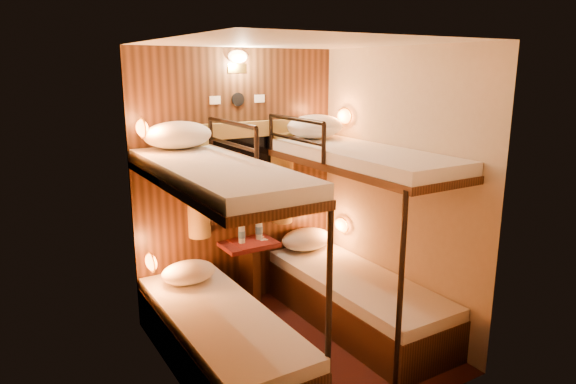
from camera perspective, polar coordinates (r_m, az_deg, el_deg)
floor at (r=4.39m, az=1.07°, el=-16.82°), size 2.10×2.10×0.00m
ceiling at (r=3.79m, az=1.24°, el=16.28°), size 2.10×2.10×0.00m
wall_back at (r=4.81m, az=-5.57°, el=1.28°), size 2.40×0.00×2.40m
wall_front at (r=3.13m, az=11.57°, el=-5.82°), size 2.40×0.00×2.40m
wall_left at (r=3.51m, az=-12.81°, el=-3.72°), size 0.00×2.40×2.40m
wall_right at (r=4.52m, az=11.91°, el=0.23°), size 0.00×2.40×2.40m
back_panel at (r=4.80m, az=-5.49°, el=1.25°), size 2.00×0.03×2.40m
bunk_left at (r=3.92m, az=-7.66°, el=-11.69°), size 0.72×1.90×1.82m
bunk_right at (r=4.54m, az=7.62°, el=-8.03°), size 0.72×1.90×1.82m
window at (r=4.78m, az=-5.32°, el=0.96°), size 1.00×0.12×0.79m
curtains at (r=4.73m, az=-5.17°, el=1.86°), size 1.10×0.22×1.00m
back_fixtures at (r=4.66m, az=-5.59°, el=13.84°), size 0.54×0.09×0.48m
reading_lamps at (r=4.50m, az=-3.63°, el=0.97°), size 2.00×0.20×1.25m
table at (r=4.87m, az=-4.32°, el=-8.21°), size 0.50×0.34×0.66m
bottle_left at (r=4.74m, az=-5.16°, el=-4.58°), size 0.06×0.06×0.22m
bottle_right at (r=4.83m, az=-3.25°, el=-4.10°), size 0.07×0.07×0.24m
sachet_a at (r=4.84m, az=-2.77°, el=-5.32°), size 0.08×0.06×0.01m
sachet_b at (r=4.92m, az=-3.16°, el=-5.03°), size 0.08×0.07×0.01m
pillow_lower_left at (r=4.46m, az=-10.99°, el=-8.74°), size 0.46×0.33×0.18m
pillow_lower_right at (r=5.14m, az=2.08°, el=-5.25°), size 0.53×0.38×0.21m
pillow_upper_left at (r=4.25m, az=-12.16°, el=6.22°), size 0.56×0.40×0.22m
pillow_upper_right at (r=4.79m, az=3.01°, el=7.29°), size 0.56×0.40×0.22m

